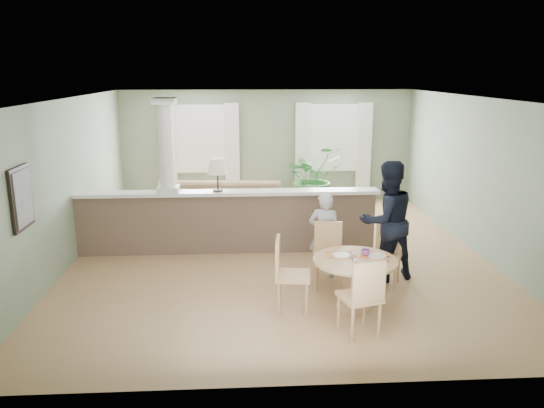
{
  "coord_description": "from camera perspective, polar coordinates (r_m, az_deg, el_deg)",
  "views": [
    {
      "loc": [
        -0.65,
        -8.78,
        3.14
      ],
      "look_at": [
        -0.18,
        -1.0,
        1.17
      ],
      "focal_mm": 35.0,
      "sensor_mm": 36.0,
      "label": 1
    }
  ],
  "objects": [
    {
      "name": "chair_far_boy",
      "position": [
        7.94,
        6.05,
        -5.1
      ],
      "size": [
        0.48,
        0.48,
        0.96
      ],
      "rotation": [
        0.0,
        0.0,
        -0.13
      ],
      "color": "tan",
      "rests_on": "ground"
    },
    {
      "name": "pony_wall",
      "position": [
        9.31,
        -5.37,
        -1.03
      ],
      "size": [
        5.32,
        0.38,
        2.7
      ],
      "color": "brown",
      "rests_on": "ground"
    },
    {
      "name": "dining_table",
      "position": [
        7.27,
        8.94,
        -6.89
      ],
      "size": [
        1.14,
        1.14,
        0.78
      ],
      "rotation": [
        0.0,
        0.0,
        -0.03
      ],
      "color": "tan",
      "rests_on": "ground"
    },
    {
      "name": "ground",
      "position": [
        9.35,
        0.76,
        -5.44
      ],
      "size": [
        8.0,
        8.0,
        0.0
      ],
      "primitive_type": "plane",
      "color": "tan",
      "rests_on": "ground"
    },
    {
      "name": "man_person",
      "position": [
        8.22,
        12.23,
        -1.79
      ],
      "size": [
        1.07,
        0.94,
        1.85
      ],
      "primitive_type": "imported",
      "rotation": [
        0.0,
        0.0,
        3.45
      ],
      "color": "black",
      "rests_on": "ground"
    },
    {
      "name": "chair_far_man",
      "position": [
        8.15,
        12.29,
        -5.01
      ],
      "size": [
        0.55,
        0.55,
        0.92
      ],
      "rotation": [
        0.0,
        0.0,
        -0.45
      ],
      "color": "tan",
      "rests_on": "ground"
    },
    {
      "name": "houseplant",
      "position": [
        12.34,
        4.43,
        2.92
      ],
      "size": [
        1.73,
        1.67,
        1.48
      ],
      "primitive_type": "imported",
      "rotation": [
        0.0,
        0.0,
        0.52
      ],
      "color": "#295C24",
      "rests_on": "ground"
    },
    {
      "name": "room_shell",
      "position": [
        9.53,
        0.35,
        6.17
      ],
      "size": [
        7.02,
        8.02,
        2.71
      ],
      "color": "gray",
      "rests_on": "ground"
    },
    {
      "name": "chair_near",
      "position": [
        6.5,
        9.76,
        -9.55
      ],
      "size": [
        0.55,
        0.55,
        0.99
      ],
      "rotation": [
        0.0,
        0.0,
        3.42
      ],
      "color": "tan",
      "rests_on": "ground"
    },
    {
      "name": "sofa",
      "position": [
        10.5,
        -5.95,
        -0.59
      ],
      "size": [
        3.35,
        1.52,
        0.95
      ],
      "primitive_type": "imported",
      "rotation": [
        0.0,
        0.0,
        -0.08
      ],
      "color": "olive",
      "rests_on": "ground"
    },
    {
      "name": "child_person",
      "position": [
        8.23,
        5.65,
        -3.32
      ],
      "size": [
        0.56,
        0.44,
        1.35
      ],
      "primitive_type": "imported",
      "rotation": [
        0.0,
        0.0,
        2.88
      ],
      "color": "#ABABB0",
      "rests_on": "ground"
    },
    {
      "name": "chair_side",
      "position": [
        7.09,
        1.63,
        -7.21
      ],
      "size": [
        0.5,
        0.5,
        1.0
      ],
      "rotation": [
        0.0,
        0.0,
        1.45
      ],
      "color": "tan",
      "rests_on": "ground"
    }
  ]
}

